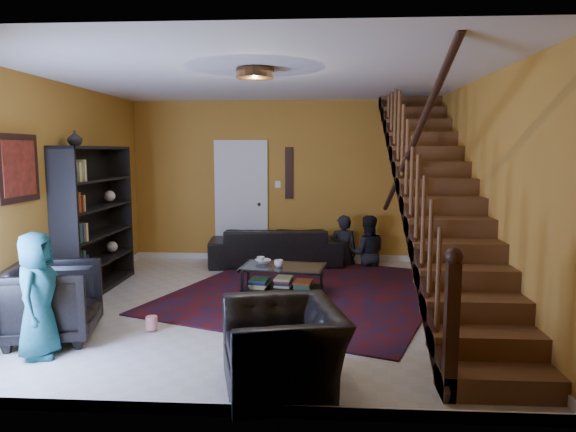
% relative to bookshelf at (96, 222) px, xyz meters
% --- Properties ---
extents(floor, '(5.50, 5.50, 0.00)m').
position_rel_bookshelf_xyz_m(floor, '(2.40, -0.60, -0.96)').
color(floor, beige).
rests_on(floor, ground).
extents(room, '(5.50, 5.50, 5.50)m').
position_rel_bookshelf_xyz_m(room, '(1.07, 0.73, -0.91)').
color(room, '#B28027').
rests_on(room, ground).
extents(staircase, '(0.95, 5.02, 3.18)m').
position_rel_bookshelf_xyz_m(staircase, '(4.53, -0.60, 0.43)').
color(staircase, brown).
rests_on(staircase, floor).
extents(bookshelf, '(0.35, 1.80, 2.00)m').
position_rel_bookshelf_xyz_m(bookshelf, '(0.00, 0.00, 0.00)').
color(bookshelf, black).
rests_on(bookshelf, floor).
extents(door, '(0.82, 0.05, 2.05)m').
position_rel_bookshelf_xyz_m(door, '(1.70, 2.12, 0.06)').
color(door, silver).
rests_on(door, floor).
extents(framed_picture, '(0.04, 0.74, 0.74)m').
position_rel_bookshelf_xyz_m(framed_picture, '(-0.17, -1.50, 0.79)').
color(framed_picture, maroon).
rests_on(framed_picture, room).
extents(wall_hanging, '(0.14, 0.03, 0.90)m').
position_rel_bookshelf_xyz_m(wall_hanging, '(2.55, 2.13, 0.59)').
color(wall_hanging, black).
rests_on(wall_hanging, room).
extents(ceiling_fixture, '(0.40, 0.40, 0.10)m').
position_rel_bookshelf_xyz_m(ceiling_fixture, '(2.40, -1.40, 1.78)').
color(ceiling_fixture, '#3F2814').
rests_on(ceiling_fixture, room).
extents(rug, '(4.43, 4.71, 0.02)m').
position_rel_bookshelf_xyz_m(rug, '(2.95, 0.07, -0.95)').
color(rug, '#410B0C').
rests_on(rug, floor).
extents(sofa, '(2.29, 1.08, 0.65)m').
position_rel_bookshelf_xyz_m(sofa, '(2.35, 1.70, -0.64)').
color(sofa, black).
rests_on(sofa, floor).
extents(armchair_left, '(1.03, 1.01, 0.79)m').
position_rel_bookshelf_xyz_m(armchair_left, '(0.35, -1.90, -0.57)').
color(armchair_left, black).
rests_on(armchair_left, floor).
extents(armchair_right, '(1.15, 1.24, 0.68)m').
position_rel_bookshelf_xyz_m(armchair_right, '(2.80, -2.85, -0.62)').
color(armchair_right, black).
rests_on(armchair_right, floor).
extents(person_adult_a, '(0.49, 0.33, 1.32)m').
position_rel_bookshelf_xyz_m(person_adult_a, '(3.50, 1.75, -0.76)').
color(person_adult_a, black).
rests_on(person_adult_a, sofa).
extents(person_adult_b, '(0.64, 0.50, 1.31)m').
position_rel_bookshelf_xyz_m(person_adult_b, '(3.90, 1.75, -0.76)').
color(person_adult_b, black).
rests_on(person_adult_b, sofa).
extents(person_child, '(0.46, 0.63, 1.20)m').
position_rel_bookshelf_xyz_m(person_child, '(0.45, -2.34, -0.37)').
color(person_child, '#1A6064').
rests_on(person_child, armchair_left).
extents(coffee_table, '(1.16, 0.78, 0.41)m').
position_rel_bookshelf_xyz_m(coffee_table, '(2.61, -0.18, -0.73)').
color(coffee_table, black).
rests_on(coffee_table, floor).
extents(cup_a, '(0.15, 0.15, 0.10)m').
position_rel_bookshelf_xyz_m(cup_a, '(2.56, -0.25, -0.50)').
color(cup_a, '#999999').
rests_on(cup_a, coffee_table).
extents(cup_b, '(0.11, 0.11, 0.10)m').
position_rel_bookshelf_xyz_m(cup_b, '(2.30, -0.07, -0.50)').
color(cup_b, '#999999').
rests_on(cup_b, coffee_table).
extents(bowl, '(0.27, 0.27, 0.05)m').
position_rel_bookshelf_xyz_m(bowl, '(2.32, -0.03, -0.52)').
color(bowl, '#999999').
rests_on(bowl, coffee_table).
extents(vase, '(0.18, 0.18, 0.19)m').
position_rel_bookshelf_xyz_m(vase, '(-0.00, -0.50, 1.13)').
color(vase, '#999999').
rests_on(vase, bookshelf).
extents(popcorn_bucket, '(0.14, 0.14, 0.14)m').
position_rel_bookshelf_xyz_m(popcorn_bucket, '(1.29, -1.61, -0.87)').
color(popcorn_bucket, red).
rests_on(popcorn_bucket, rug).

